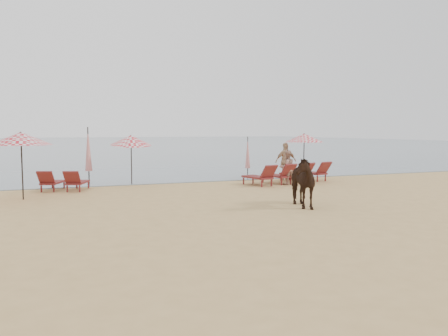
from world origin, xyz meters
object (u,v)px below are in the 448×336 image
at_px(umbrella_open_left_a, 21,139).
at_px(umbrella_open_right, 304,138).
at_px(umbrella_open_left_b, 131,140).
at_px(lounger_cluster_left, 64,181).
at_px(lounger_cluster_right, 289,173).
at_px(umbrella_closed_left, 88,149).
at_px(beachgoer_right_b, 286,161).
at_px(beachgoer_right_a, 287,168).
at_px(umbrella_closed_right, 248,153).
at_px(cow, 298,182).

relative_size(umbrella_open_left_a, umbrella_open_right, 1.04).
bearing_deg(umbrella_open_left_b, lounger_cluster_left, 178.36).
bearing_deg(umbrella_open_left_a, lounger_cluster_right, 26.40).
distance_m(lounger_cluster_right, umbrella_closed_left, 9.14).
xyz_separation_m(lounger_cluster_left, beachgoer_right_b, (10.25, 0.32, 0.51)).
height_order(umbrella_open_left_a, beachgoer_right_b, umbrella_open_left_a).
bearing_deg(beachgoer_right_a, umbrella_open_left_a, -0.90).
xyz_separation_m(umbrella_closed_left, beachgoer_right_a, (8.34, -3.00, -0.82)).
distance_m(umbrella_closed_right, beachgoer_right_b, 2.02).
distance_m(umbrella_open_left_b, beachgoer_right_b, 7.49).
distance_m(lounger_cluster_left, beachgoer_right_a, 9.52).
distance_m(lounger_cluster_right, umbrella_closed_right, 2.89).
xyz_separation_m(lounger_cluster_right, cow, (-2.79, -5.59, 0.36)).
height_order(lounger_cluster_left, lounger_cluster_right, lounger_cluster_right).
relative_size(lounger_cluster_left, beachgoer_right_a, 1.33).
height_order(umbrella_open_left_b, cow, umbrella_open_left_b).
distance_m(umbrella_open_left_a, umbrella_open_right, 12.70).
xyz_separation_m(umbrella_open_right, beachgoer_right_a, (-1.76, -1.49, -1.29)).
bearing_deg(umbrella_open_left_b, umbrella_open_left_a, -168.95).
xyz_separation_m(lounger_cluster_right, umbrella_open_right, (1.41, 1.07, 1.61)).
relative_size(umbrella_open_left_a, umbrella_closed_right, 1.13).
bearing_deg(umbrella_open_right, umbrella_closed_right, 133.01).
height_order(lounger_cluster_right, umbrella_open_left_b, umbrella_open_left_b).
bearing_deg(umbrella_open_left_b, beachgoer_right_b, -30.70).
relative_size(umbrella_open_right, umbrella_closed_left, 0.89).
distance_m(lounger_cluster_left, umbrella_open_right, 11.31).
bearing_deg(umbrella_open_right, beachgoer_right_b, 156.48).
distance_m(lounger_cluster_left, umbrella_open_left_a, 2.85).
bearing_deg(umbrella_open_left_b, umbrella_closed_left, 140.99).
xyz_separation_m(umbrella_closed_right, beachgoer_right_b, (1.44, -1.36, -0.39)).
xyz_separation_m(umbrella_closed_right, beachgoer_right_a, (0.61, -3.01, -0.53)).
distance_m(lounger_cluster_left, umbrella_closed_left, 2.32).
bearing_deg(umbrella_open_left_a, umbrella_open_left_b, 56.84).
height_order(umbrella_closed_right, beachgoer_right_b, umbrella_closed_right).
bearing_deg(umbrella_closed_right, umbrella_open_left_b, -175.21).
height_order(umbrella_open_left_b, umbrella_closed_left, umbrella_closed_left).
distance_m(lounger_cluster_right, beachgoer_right_b, 1.39).
height_order(umbrella_open_left_a, umbrella_open_right, umbrella_open_left_a).
relative_size(umbrella_open_left_a, umbrella_closed_left, 0.93).
height_order(lounger_cluster_left, umbrella_open_left_a, umbrella_open_left_a).
bearing_deg(cow, lounger_cluster_right, 72.82).
distance_m(lounger_cluster_right, umbrella_open_left_a, 11.30).
xyz_separation_m(cow, beachgoer_right_b, (3.27, 6.81, 0.11)).
xyz_separation_m(umbrella_open_left_b, umbrella_closed_left, (-1.81, 0.49, -0.41)).
distance_m(umbrella_open_right, cow, 7.97).
relative_size(lounger_cluster_left, beachgoer_right_b, 1.12).
bearing_deg(umbrella_open_right, cow, -136.60).
distance_m(umbrella_open_right, umbrella_closed_right, 2.91).
xyz_separation_m(umbrella_closed_right, cow, (-1.83, -8.18, -0.50)).
relative_size(umbrella_closed_left, beachgoer_right_a, 1.68).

